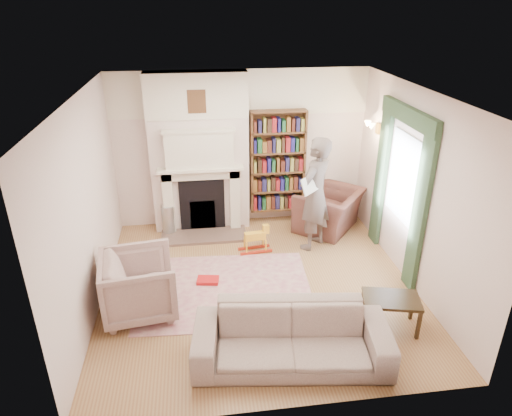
{
  "coord_description": "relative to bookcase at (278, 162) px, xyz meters",
  "views": [
    {
      "loc": [
        -0.79,
        -5.6,
        3.89
      ],
      "look_at": [
        0.0,
        0.25,
        1.15
      ],
      "focal_mm": 32.0,
      "sensor_mm": 36.0,
      "label": 1
    }
  ],
  "objects": [
    {
      "name": "floor",
      "position": [
        -0.65,
        -2.12,
        -1.18
      ],
      "size": [
        4.5,
        4.5,
        0.0
      ],
      "primitive_type": "plane",
      "color": "#925E3A",
      "rests_on": "ground"
    },
    {
      "name": "ceiling",
      "position": [
        -0.65,
        -2.12,
        1.62
      ],
      "size": [
        4.5,
        4.5,
        0.0
      ],
      "primitive_type": "plane",
      "rotation": [
        3.14,
        0.0,
        0.0
      ],
      "color": "white",
      "rests_on": "wall_back"
    },
    {
      "name": "wall_back",
      "position": [
        -0.65,
        0.13,
        0.22
      ],
      "size": [
        4.5,
        0.0,
        4.5
      ],
      "primitive_type": "plane",
      "rotation": [
        1.57,
        0.0,
        0.0
      ],
      "color": "silver",
      "rests_on": "floor"
    },
    {
      "name": "wall_front",
      "position": [
        -0.65,
        -4.37,
        0.22
      ],
      "size": [
        4.5,
        0.0,
        4.5
      ],
      "primitive_type": "plane",
      "rotation": [
        -1.57,
        0.0,
        0.0
      ],
      "color": "silver",
      "rests_on": "floor"
    },
    {
      "name": "wall_left",
      "position": [
        -2.9,
        -2.12,
        0.22
      ],
      "size": [
        0.0,
        4.5,
        4.5
      ],
      "primitive_type": "plane",
      "rotation": [
        1.57,
        0.0,
        1.57
      ],
      "color": "silver",
      "rests_on": "floor"
    },
    {
      "name": "wall_right",
      "position": [
        1.6,
        -2.12,
        0.22
      ],
      "size": [
        0.0,
        4.5,
        4.5
      ],
      "primitive_type": "plane",
      "rotation": [
        1.57,
        0.0,
        -1.57
      ],
      "color": "silver",
      "rests_on": "floor"
    },
    {
      "name": "fireplace",
      "position": [
        -1.4,
        -0.07,
        0.21
      ],
      "size": [
        1.7,
        0.58,
        2.8
      ],
      "color": "silver",
      "rests_on": "floor"
    },
    {
      "name": "bookcase",
      "position": [
        0.0,
        0.0,
        0.0
      ],
      "size": [
        1.0,
        0.24,
        1.85
      ],
      "primitive_type": "cube",
      "color": "brown",
      "rests_on": "floor"
    },
    {
      "name": "window",
      "position": [
        1.58,
        -1.72,
        0.27
      ],
      "size": [
        0.02,
        0.9,
        1.3
      ],
      "primitive_type": "cube",
      "color": "silver",
      "rests_on": "wall_right"
    },
    {
      "name": "curtain_left",
      "position": [
        1.55,
        -2.42,
        0.02
      ],
      "size": [
        0.07,
        0.32,
        2.4
      ],
      "primitive_type": "cube",
      "color": "#2C452D",
      "rests_on": "floor"
    },
    {
      "name": "curtain_right",
      "position": [
        1.55,
        -1.02,
        0.02
      ],
      "size": [
        0.07,
        0.32,
        2.4
      ],
      "primitive_type": "cube",
      "color": "#2C452D",
      "rests_on": "floor"
    },
    {
      "name": "pelmet",
      "position": [
        1.54,
        -1.72,
        1.2
      ],
      "size": [
        0.09,
        1.7,
        0.24
      ],
      "primitive_type": "cube",
      "color": "#2C452D",
      "rests_on": "wall_right"
    },
    {
      "name": "wall_sconce",
      "position": [
        1.38,
        -0.62,
        0.72
      ],
      "size": [
        0.2,
        0.24,
        0.24
      ],
      "primitive_type": null,
      "color": "gold",
      "rests_on": "wall_right"
    },
    {
      "name": "rug",
      "position": [
        -1.14,
        -2.17,
        -1.17
      ],
      "size": [
        2.58,
        2.05,
        0.01
      ],
      "primitive_type": "cube",
      "rotation": [
        0.0,
        0.0,
        -0.06
      ],
      "color": "beige",
      "rests_on": "floor"
    },
    {
      "name": "armchair_reading",
      "position": [
        0.88,
        -0.47,
        -0.81
      ],
      "size": [
        1.49,
        1.5,
        0.74
      ],
      "primitive_type": "imported",
      "rotation": [
        0.0,
        0.0,
        4.02
      ],
      "color": "#482B26",
      "rests_on": "floor"
    },
    {
      "name": "armchair_left",
      "position": [
        -2.3,
        -2.53,
        -0.74
      ],
      "size": [
        1.07,
        1.05,
        0.87
      ],
      "primitive_type": "imported",
      "rotation": [
        0.0,
        0.0,
        1.71
      ],
      "color": "#C0AF9E",
      "rests_on": "floor"
    },
    {
      "name": "sofa",
      "position": [
        -0.48,
        -3.69,
        -0.85
      ],
      "size": [
        2.34,
        1.15,
        0.66
      ],
      "primitive_type": "imported",
      "rotation": [
        0.0,
        0.0,
        -0.12
      ],
      "color": "#B8AE98",
      "rests_on": "floor"
    },
    {
      "name": "man_reading",
      "position": [
        0.43,
        -1.07,
        -0.21
      ],
      "size": [
        0.82,
        0.82,
        1.93
      ],
      "primitive_type": "imported",
      "rotation": [
        0.0,
        0.0,
        3.92
      ],
      "color": "#5B4E49",
      "rests_on": "floor"
    },
    {
      "name": "newspaper",
      "position": [
        0.28,
        -1.27,
        0.04
      ],
      "size": [
        0.35,
        0.35,
        0.26
      ],
      "primitive_type": "cube",
      "rotation": [
        -0.35,
        0.0,
        0.78
      ],
      "color": "silver",
      "rests_on": "man_reading"
    },
    {
      "name": "coffee_table",
      "position": [
        0.89,
        -3.28,
        -0.95
      ],
      "size": [
        0.78,
        0.6,
        0.45
      ],
      "primitive_type": null,
      "rotation": [
        0.0,
        0.0,
        -0.23
      ],
      "color": "#372713",
      "rests_on": "floor"
    },
    {
      "name": "paraffin_heater",
      "position": [
        -2.01,
        -0.28,
        -0.9
      ],
      "size": [
        0.3,
        0.3,
        0.55
      ],
      "primitive_type": "cylinder",
      "rotation": [
        0.0,
        0.0,
        -0.32
      ],
      "color": "#A6A9AD",
      "rests_on": "floor"
    },
    {
      "name": "rocking_horse",
      "position": [
        -0.57,
        -1.13,
        -0.94
      ],
      "size": [
        0.56,
        0.27,
        0.48
      ],
      "primitive_type": null,
      "rotation": [
        0.0,
        0.0,
        0.11
      ],
      "color": "gold",
      "rests_on": "rug"
    },
    {
      "name": "board_game",
      "position": [
        -0.94,
        -2.59,
        -1.15
      ],
      "size": [
        0.4,
        0.4,
        0.03
      ],
      "primitive_type": "cube",
      "rotation": [
        0.0,
        0.0,
        0.0
      ],
      "color": "#E6E051",
      "rests_on": "rug"
    },
    {
      "name": "game_box_lid",
      "position": [
        -1.39,
        -1.95,
        -1.14
      ],
      "size": [
        0.35,
        0.26,
        0.05
      ],
      "primitive_type": "cube",
      "rotation": [
        0.0,
        0.0,
        -0.16
      ],
      "color": "red",
      "rests_on": "rug"
    },
    {
      "name": "comic_annuals",
      "position": [
        -0.58,
        -2.61,
        -1.16
      ],
      "size": [
        0.46,
        0.5,
        0.02
      ],
      "color": "red",
      "rests_on": "rug"
    }
  ]
}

